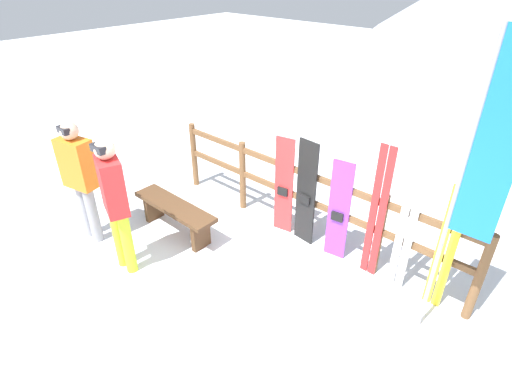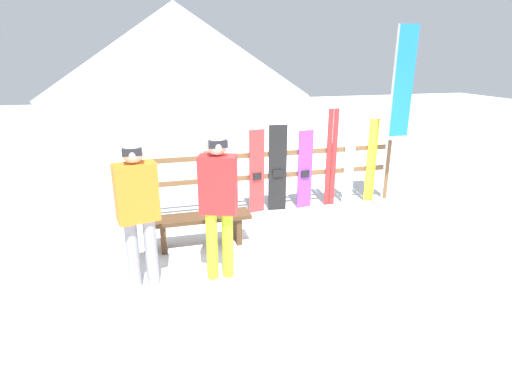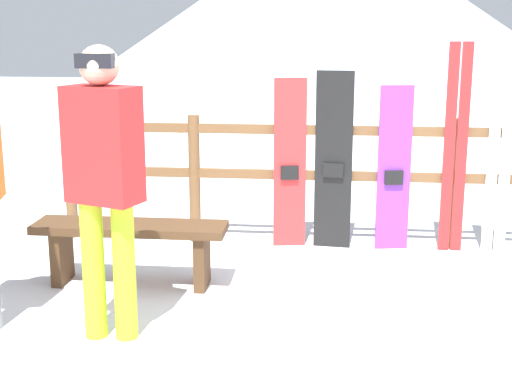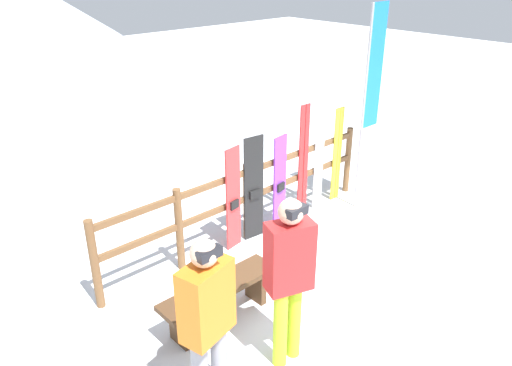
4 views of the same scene
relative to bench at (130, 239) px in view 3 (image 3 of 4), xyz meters
name	(u,v)px [view 3 (image 3 of 4)]	position (x,y,z in m)	size (l,w,h in m)	color
ground_plane	(319,319)	(1.41, -0.50, -0.35)	(40.00, 40.00, 0.00)	white
fence	(324,171)	(1.41, 1.13, 0.31)	(4.66, 0.10, 1.14)	brown
bench	(130,239)	(0.00, 0.00, 0.00)	(1.43, 0.36, 0.47)	#4C331E
person_red	(104,172)	(0.12, -0.91, 0.70)	(0.49, 0.37, 1.80)	#B7D826
snowboard_red	(290,164)	(1.12, 1.07, 0.38)	(0.28, 0.09, 1.47)	red
snowboard_black_stripe	(334,161)	(1.49, 1.07, 0.41)	(0.32, 0.08, 1.53)	black
snowboard_purple	(394,169)	(2.01, 1.07, 0.35)	(0.28, 0.09, 1.42)	purple
ski_pair_red	(455,149)	(2.51, 1.08, 0.53)	(0.19, 0.02, 1.77)	red
ski_pair_white	(499,161)	(2.87, 1.08, 0.44)	(0.19, 0.02, 1.59)	white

